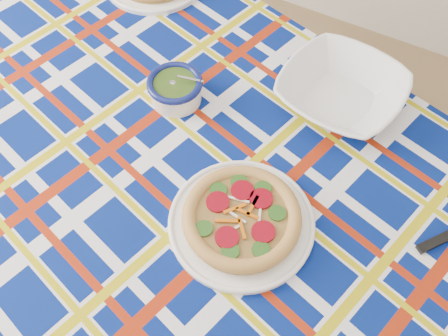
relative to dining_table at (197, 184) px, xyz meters
The scene contains 5 objects.
dining_table is the anchor object (origin of this frame).
tablecloth 0.03m from the dining_table, behind, with size 1.81×1.14×0.12m, color navy, non-canonical shape.
main_focaccia_plate 0.23m from the dining_table, 27.42° to the right, with size 0.34×0.34×0.07m, color olive, non-canonical shape.
pesto_bowl 0.25m from the dining_table, 133.63° to the left, with size 0.15×0.15×0.09m, color #223A0F, non-canonical shape.
serving_bowl 0.44m from the dining_table, 57.07° to the left, with size 0.31×0.31×0.08m, color white.
Camera 1 is at (0.32, -0.21, 1.85)m, focal length 40.00 mm.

